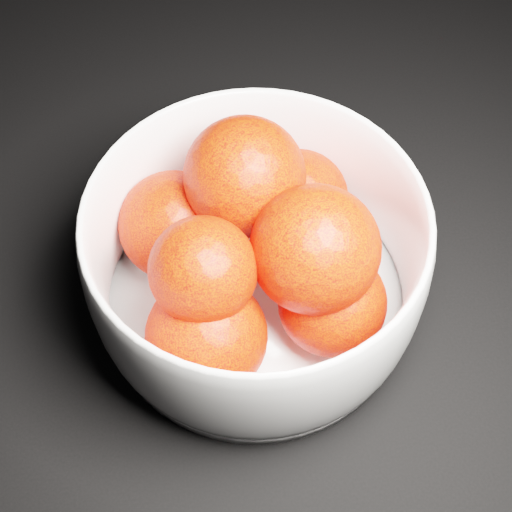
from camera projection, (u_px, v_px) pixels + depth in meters
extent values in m
cylinder|color=silver|center=(256.00, 298.00, 0.57)|extent=(0.24, 0.24, 0.01)
sphere|color=#F81B06|center=(299.00, 199.00, 0.57)|extent=(0.08, 0.08, 0.08)
sphere|color=#F81B06|center=(174.00, 226.00, 0.56)|extent=(0.09, 0.09, 0.09)
sphere|color=#F81B06|center=(207.00, 336.00, 0.50)|extent=(0.09, 0.09, 0.09)
sphere|color=#F81B06|center=(332.00, 303.00, 0.52)|extent=(0.08, 0.08, 0.08)
sphere|color=#F81B06|center=(245.00, 177.00, 0.52)|extent=(0.09, 0.09, 0.09)
sphere|color=#F81B06|center=(203.00, 270.00, 0.48)|extent=(0.07, 0.07, 0.07)
sphere|color=#F81B06|center=(315.00, 250.00, 0.48)|extent=(0.09, 0.09, 0.09)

